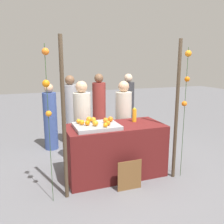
{
  "coord_description": "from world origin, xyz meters",
  "views": [
    {
      "loc": [
        -1.38,
        -3.63,
        1.95
      ],
      "look_at": [
        0.0,
        0.15,
        1.1
      ],
      "focal_mm": 38.14,
      "sensor_mm": 36.0,
      "label": 1
    }
  ],
  "objects_px": {
    "chalkboard_sign": "(129,176)",
    "vendor_right": "(123,123)",
    "orange_0": "(78,121)",
    "orange_1": "(89,119)",
    "juice_bottle": "(134,115)",
    "vendor_left": "(83,127)",
    "stall_counter": "(115,150)"
  },
  "relations": [
    {
      "from": "orange_0",
      "to": "orange_1",
      "type": "xyz_separation_m",
      "value": [
        0.19,
        0.03,
        0.01
      ]
    },
    {
      "from": "juice_bottle",
      "to": "vendor_right",
      "type": "xyz_separation_m",
      "value": [
        0.0,
        0.51,
        -0.28
      ]
    },
    {
      "from": "vendor_right",
      "to": "orange_1",
      "type": "bearing_deg",
      "value": -150.06
    },
    {
      "from": "chalkboard_sign",
      "to": "vendor_left",
      "type": "relative_size",
      "value": 0.3
    },
    {
      "from": "orange_0",
      "to": "vendor_left",
      "type": "height_order",
      "value": "vendor_left"
    },
    {
      "from": "chalkboard_sign",
      "to": "vendor_left",
      "type": "distance_m",
      "value": 1.35
    },
    {
      "from": "orange_0",
      "to": "stall_counter",
      "type": "bearing_deg",
      "value": -10.44
    },
    {
      "from": "orange_0",
      "to": "juice_bottle",
      "type": "xyz_separation_m",
      "value": [
        1.01,
        0.01,
        0.02
      ]
    },
    {
      "from": "vendor_right",
      "to": "orange_0",
      "type": "bearing_deg",
      "value": -153.27
    },
    {
      "from": "juice_bottle",
      "to": "vendor_left",
      "type": "distance_m",
      "value": 1.01
    },
    {
      "from": "juice_bottle",
      "to": "vendor_left",
      "type": "height_order",
      "value": "vendor_left"
    },
    {
      "from": "chalkboard_sign",
      "to": "vendor_right",
      "type": "bearing_deg",
      "value": 71.87
    },
    {
      "from": "juice_bottle",
      "to": "vendor_right",
      "type": "relative_size",
      "value": 0.16
    },
    {
      "from": "orange_0",
      "to": "vendor_left",
      "type": "bearing_deg",
      "value": 70.47
    },
    {
      "from": "orange_1",
      "to": "juice_bottle",
      "type": "xyz_separation_m",
      "value": [
        0.83,
        -0.03,
        0.01
      ]
    },
    {
      "from": "stall_counter",
      "to": "vendor_left",
      "type": "bearing_deg",
      "value": 124.41
    },
    {
      "from": "orange_1",
      "to": "chalkboard_sign",
      "type": "height_order",
      "value": "orange_1"
    },
    {
      "from": "orange_1",
      "to": "orange_0",
      "type": "bearing_deg",
      "value": -169.71
    },
    {
      "from": "stall_counter",
      "to": "chalkboard_sign",
      "type": "height_order",
      "value": "stall_counter"
    },
    {
      "from": "vendor_left",
      "to": "chalkboard_sign",
      "type": "bearing_deg",
      "value": -68.85
    },
    {
      "from": "orange_0",
      "to": "juice_bottle",
      "type": "bearing_deg",
      "value": 0.33
    },
    {
      "from": "orange_1",
      "to": "vendor_right",
      "type": "bearing_deg",
      "value": 29.94
    },
    {
      "from": "orange_0",
      "to": "chalkboard_sign",
      "type": "bearing_deg",
      "value": -46.41
    },
    {
      "from": "vendor_left",
      "to": "vendor_right",
      "type": "relative_size",
      "value": 1.02
    },
    {
      "from": "chalkboard_sign",
      "to": "vendor_right",
      "type": "relative_size",
      "value": 0.31
    },
    {
      "from": "orange_0",
      "to": "vendor_right",
      "type": "xyz_separation_m",
      "value": [
        1.01,
        0.51,
        -0.26
      ]
    },
    {
      "from": "orange_0",
      "to": "vendor_right",
      "type": "bearing_deg",
      "value": 26.73
    },
    {
      "from": "orange_1",
      "to": "vendor_left",
      "type": "xyz_separation_m",
      "value": [
        -0.01,
        0.47,
        -0.25
      ]
    },
    {
      "from": "chalkboard_sign",
      "to": "vendor_left",
      "type": "height_order",
      "value": "vendor_left"
    },
    {
      "from": "orange_0",
      "to": "chalkboard_sign",
      "type": "relative_size",
      "value": 0.16
    },
    {
      "from": "orange_0",
      "to": "orange_1",
      "type": "distance_m",
      "value": 0.19
    },
    {
      "from": "stall_counter",
      "to": "orange_1",
      "type": "xyz_separation_m",
      "value": [
        -0.41,
        0.14,
        0.55
      ]
    }
  ]
}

